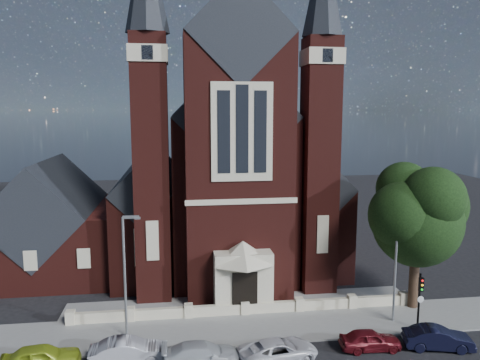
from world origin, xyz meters
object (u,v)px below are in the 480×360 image
(church, at_px, (222,172))
(traffic_signal, at_px, (420,294))
(street_tree, at_px, (421,217))
(car_dark_red, at_px, (370,340))
(parish_hall, at_px, (50,228))
(car_white_suv, at_px, (278,351))
(car_navy, at_px, (438,338))
(street_lamp_left, at_px, (126,270))
(car_lime_van, at_px, (41,358))
(car_silver_a, at_px, (128,352))
(street_lamp_right, at_px, (397,258))
(car_silver_b, at_px, (203,354))

(church, height_order, traffic_signal, church)
(street_tree, height_order, car_dark_red, street_tree)
(church, bearing_deg, parish_hall, -162.84)
(traffic_signal, bearing_deg, car_white_suv, -166.77)
(car_dark_red, height_order, car_navy, car_navy)
(traffic_signal, bearing_deg, street_tree, 64.05)
(street_lamp_left, relative_size, car_white_suv, 1.71)
(street_lamp_left, bearing_deg, traffic_signal, -4.76)
(traffic_signal, bearing_deg, car_lime_van, -176.50)
(church, relative_size, street_tree, 3.26)
(car_silver_a, distance_m, car_white_suv, 8.71)
(street_lamp_right, height_order, traffic_signal, street_lamp_right)
(car_navy, bearing_deg, street_lamp_left, 91.30)
(car_white_suv, bearing_deg, car_navy, -102.31)
(street_tree, xyz_separation_m, car_silver_a, (-20.22, -4.68, -6.23))
(car_silver_b, relative_size, car_dark_red, 1.25)
(car_silver_b, xyz_separation_m, car_navy, (14.43, -0.06, 0.01))
(traffic_signal, relative_size, car_silver_a, 0.91)
(street_lamp_right, relative_size, traffic_signal, 2.02)
(car_silver_a, relative_size, car_navy, 1.07)
(traffic_signal, height_order, car_dark_red, traffic_signal)
(parish_hall, xyz_separation_m, street_lamp_right, (26.09, -14.00, 0.59))
(car_lime_van, relative_size, car_silver_a, 0.97)
(church, relative_size, car_dark_red, 9.40)
(street_lamp_left, bearing_deg, car_silver_a, -84.53)
(street_lamp_left, distance_m, car_silver_a, 4.89)
(traffic_signal, xyz_separation_m, car_silver_a, (-18.62, -1.40, -1.85))
(street_lamp_left, xyz_separation_m, car_white_suv, (8.94, -3.92, -3.94))
(parish_hall, height_order, car_silver_a, parish_hall)
(parish_hall, relative_size, street_tree, 1.14)
(street_lamp_left, height_order, car_silver_b, street_lamp_left)
(car_lime_van, bearing_deg, street_tree, -88.31)
(street_lamp_right, relative_size, car_navy, 1.95)
(street_lamp_left, height_order, street_lamp_right, same)
(car_silver_a, height_order, car_white_suv, car_silver_a)
(car_white_suv, bearing_deg, car_silver_a, 70.98)
(church, distance_m, street_tree, 21.38)
(car_silver_b, distance_m, car_navy, 14.43)
(car_silver_b, bearing_deg, car_silver_a, 78.84)
(car_silver_a, relative_size, car_silver_b, 0.95)
(street_tree, bearing_deg, car_lime_van, -169.33)
(street_lamp_left, relative_size, street_lamp_right, 1.00)
(car_lime_van, bearing_deg, car_white_suv, -102.87)
(car_silver_a, relative_size, car_white_suv, 0.94)
(parish_hall, xyz_separation_m, street_tree, (28.60, -12.29, 2.95))
(street_tree, bearing_deg, street_lamp_right, -145.74)
(car_lime_van, height_order, car_dark_red, car_lime_van)
(car_silver_b, height_order, car_navy, car_navy)
(street_lamp_left, relative_size, traffic_signal, 2.02)
(traffic_signal, bearing_deg, church, 118.20)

